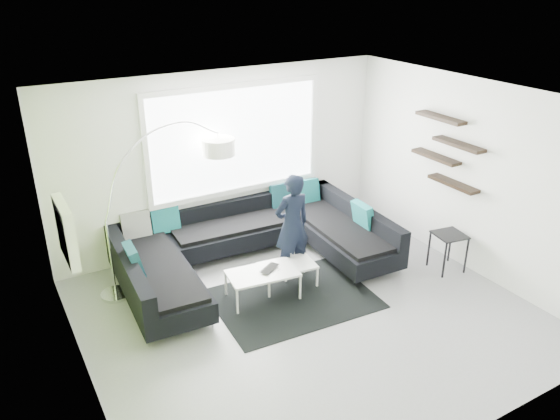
% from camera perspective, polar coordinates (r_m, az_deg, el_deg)
% --- Properties ---
extents(ground, '(5.50, 5.50, 0.00)m').
position_cam_1_polar(ground, '(7.30, 2.93, -10.74)').
color(ground, gray).
rests_on(ground, ground).
extents(room_shell, '(5.54, 5.04, 2.82)m').
position_cam_1_polar(room_shell, '(6.63, 2.56, 3.24)').
color(room_shell, white).
rests_on(room_shell, ground).
extents(sectional_sofa, '(3.98, 2.59, 0.83)m').
position_cam_1_polar(sectional_sofa, '(8.09, -2.78, -3.96)').
color(sectional_sofa, black).
rests_on(sectional_sofa, ground).
extents(rug, '(2.21, 1.67, 0.01)m').
position_cam_1_polar(rug, '(7.58, 1.42, -9.22)').
color(rug, black).
rests_on(rug, ground).
extents(coffee_table, '(1.29, 0.85, 0.40)m').
position_cam_1_polar(coffee_table, '(7.64, -0.48, -7.21)').
color(coffee_table, white).
rests_on(coffee_table, ground).
extents(arc_lamp, '(2.20, 1.05, 2.26)m').
position_cam_1_polar(arc_lamp, '(7.45, -17.75, -1.19)').
color(arc_lamp, white).
rests_on(arc_lamp, ground).
extents(side_table, '(0.49, 0.49, 0.59)m').
position_cam_1_polar(side_table, '(8.50, 17.09, -4.20)').
color(side_table, black).
rests_on(side_table, ground).
extents(person, '(0.58, 0.39, 1.55)m').
position_cam_1_polar(person, '(7.82, 1.27, -1.61)').
color(person, black).
rests_on(person, ground).
extents(laptop, '(0.51, 0.50, 0.03)m').
position_cam_1_polar(laptop, '(7.44, -0.79, -6.24)').
color(laptop, black).
rests_on(laptop, coffee_table).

